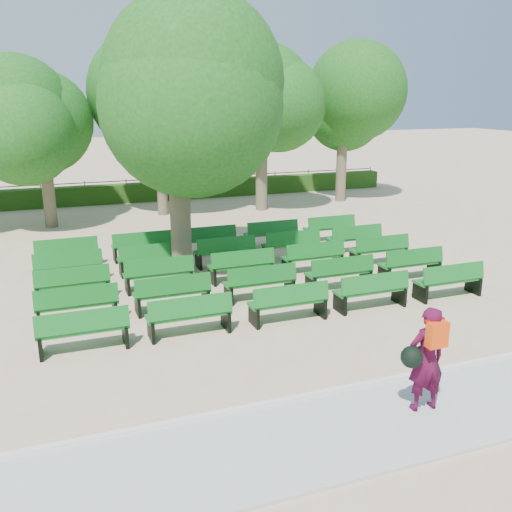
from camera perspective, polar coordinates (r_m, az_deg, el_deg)
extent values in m
plane|color=tan|center=(15.91, -1.48, -2.91)|extent=(120.00, 120.00, 0.00)
cube|color=#B0B1AC|center=(9.85, 13.50, -15.73)|extent=(30.00, 2.20, 0.06)
cube|color=silver|center=(10.67, 9.99, -12.76)|extent=(30.00, 0.12, 0.10)
cube|color=#274F14|center=(29.03, -10.72, 6.33)|extent=(26.00, 0.70, 0.90)
cube|color=#12671E|center=(16.19, -1.61, -0.86)|extent=(1.88, 0.59, 0.06)
cube|color=#12671E|center=(15.92, -1.36, -0.18)|extent=(1.86, 0.22, 0.43)
cylinder|color=brown|center=(16.59, -7.56, 3.63)|extent=(0.59, 0.59, 3.29)
ellipsoid|color=#1D5C19|center=(16.23, -7.95, 14.18)|extent=(5.08, 5.08, 4.57)
imported|color=#420924|center=(9.84, 16.68, -9.84)|extent=(0.68, 0.46, 1.80)
cube|color=#F1410C|center=(9.49, 17.66, -7.49)|extent=(0.34, 0.17, 0.42)
sphere|color=black|center=(9.56, 15.32, -9.72)|extent=(0.36, 0.36, 0.36)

